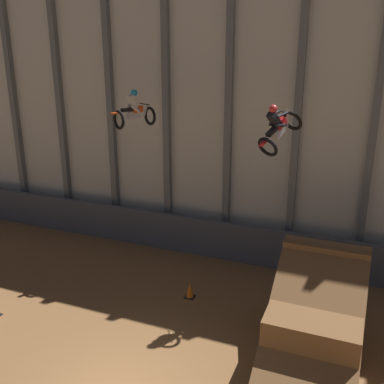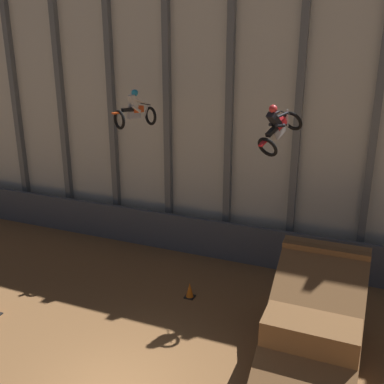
# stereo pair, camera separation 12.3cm
# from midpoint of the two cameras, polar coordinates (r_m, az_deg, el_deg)

# --- Properties ---
(arena_back_wall) EXTENTS (32.00, 0.40, 12.65)m
(arena_back_wall) POSITION_cam_midpoint_polar(r_m,az_deg,el_deg) (18.62, 5.10, 10.37)
(arena_back_wall) COLOR beige
(arena_back_wall) RESTS_ON ground_plane
(lower_barrier) EXTENTS (31.36, 0.20, 1.70)m
(lower_barrier) POSITION_cam_midpoint_polar(r_m,az_deg,el_deg) (19.43, 3.93, -6.14)
(lower_barrier) COLOR #474C56
(lower_barrier) RESTS_ON ground_plane
(dirt_ramp) EXTENTS (2.65, 4.91, 3.04)m
(dirt_ramp) POSITION_cam_midpoint_polar(r_m,az_deg,el_deg) (14.49, 15.67, -15.22)
(dirt_ramp) COLOR brown
(dirt_ramp) RESTS_ON ground_plane
(rider_bike_left_air) EXTENTS (1.37, 1.73, 1.44)m
(rider_bike_left_air) POSITION_cam_midpoint_polar(r_m,az_deg,el_deg) (17.49, -7.08, 10.07)
(rider_bike_left_air) COLOR black
(rider_bike_right_air) EXTENTS (1.37, 1.85, 1.69)m
(rider_bike_right_air) POSITION_cam_midpoint_polar(r_m,az_deg,el_deg) (14.58, 11.13, 7.95)
(rider_bike_right_air) COLOR black
(traffic_cone_arena_edge) EXTENTS (0.36, 0.36, 0.58)m
(traffic_cone_arena_edge) POSITION_cam_midpoint_polar(r_m,az_deg,el_deg) (16.84, -0.08, -12.38)
(traffic_cone_arena_edge) COLOR black
(traffic_cone_arena_edge) RESTS_ON ground_plane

